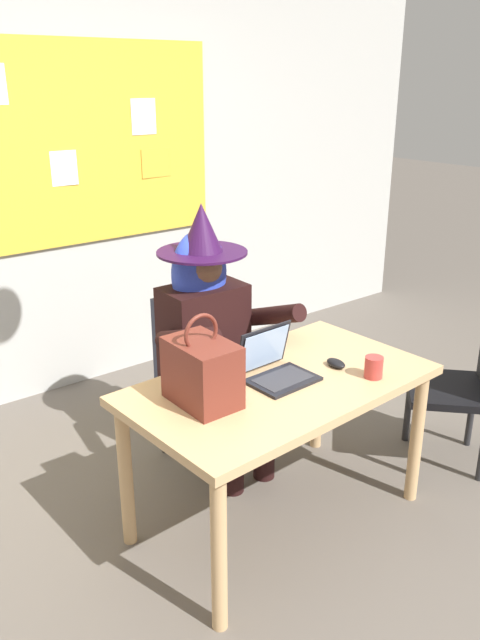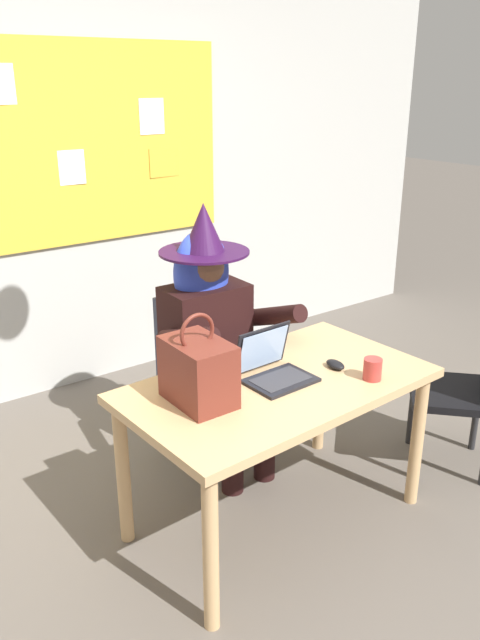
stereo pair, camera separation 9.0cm
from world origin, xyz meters
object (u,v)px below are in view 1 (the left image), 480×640
at_px(desk_main, 280,399).
at_px(coffee_mug, 374,367).
at_px(handbag, 202,372).
at_px(chair_extra_corner, 467,377).
at_px(computer_mouse, 336,363).
at_px(person_costumed, 210,324).
at_px(laptop, 275,367).
at_px(chair_at_desk, 197,367).

height_order(desk_main, coffee_mug, coffee_mug).
bearing_deg(handbag, chair_extra_corner, -10.81).
xyz_separation_m(desk_main, coffee_mug, (0.34, -0.22, 0.14)).
bearing_deg(desk_main, chair_extra_corner, -12.06).
bearing_deg(chair_extra_corner, computer_mouse, 33.93).
relative_size(desk_main, coffee_mug, 14.32).
relative_size(person_costumed, coffee_mug, 14.44).
distance_m(handbag, chair_extra_corner, 1.52).
distance_m(computer_mouse, chair_extra_corner, 0.85).
relative_size(laptop, handbag, 0.78).
distance_m(person_costumed, computer_mouse, 0.70).
xyz_separation_m(desk_main, handbag, (-0.37, 0.05, 0.22)).
bearing_deg(desk_main, laptop, 92.07).
relative_size(chair_at_desk, person_costumed, 0.65).
relative_size(person_costumed, laptop, 4.67).
bearing_deg(coffee_mug, chair_at_desk, 105.61).
relative_size(handbag, coffee_mug, 3.98).
bearing_deg(chair_at_desk, coffee_mug, 11.14).
bearing_deg(desk_main, handbag, 172.84).
relative_size(handbag, chair_extra_corner, 0.43).
height_order(person_costumed, coffee_mug, person_costumed).
relative_size(computer_mouse, coffee_mug, 1.09).
relative_size(laptop, coffee_mug, 3.09).
xyz_separation_m(chair_at_desk, handbag, (-0.44, -0.69, 0.36)).
height_order(desk_main, chair_at_desk, chair_at_desk).
bearing_deg(chair_at_desk, person_costumed, -1.87).
bearing_deg(chair_extra_corner, desk_main, 34.72).
distance_m(laptop, chair_extra_corner, 1.15).
bearing_deg(desk_main, chair_at_desk, 84.74).
distance_m(chair_at_desk, handbag, 0.89).
bearing_deg(coffee_mug, laptop, 142.43).
distance_m(person_costumed, coffee_mug, 0.88).
height_order(chair_at_desk, computer_mouse, chair_at_desk).
relative_size(desk_main, person_costumed, 0.99).
bearing_deg(person_costumed, handbag, -37.57).
bearing_deg(person_costumed, desk_main, -6.06).
relative_size(desk_main, handbag, 3.60).
bearing_deg(person_costumed, chair_at_desk, -176.66).
xyz_separation_m(desk_main, laptop, (-0.00, 0.03, 0.14)).
height_order(chair_at_desk, person_costumed, person_costumed).
bearing_deg(laptop, chair_extra_corner, -15.92).
distance_m(computer_mouse, handbag, 0.68).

